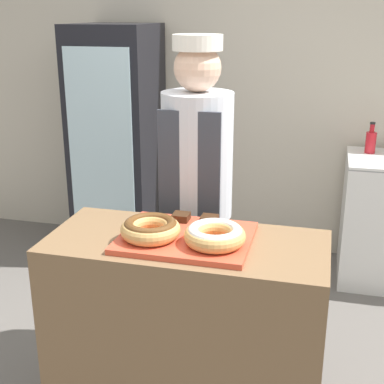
% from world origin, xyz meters
% --- Properties ---
extents(wall_back, '(8.00, 0.06, 2.70)m').
position_xyz_m(wall_back, '(0.00, 2.13, 1.35)').
color(wall_back, beige).
rests_on(wall_back, ground_plane).
extents(display_counter, '(1.17, 0.53, 0.94)m').
position_xyz_m(display_counter, '(0.00, 0.00, 0.47)').
color(display_counter, brown).
rests_on(display_counter, ground_plane).
extents(serving_tray, '(0.54, 0.43, 0.02)m').
position_xyz_m(serving_tray, '(0.00, 0.00, 0.95)').
color(serving_tray, '#D84C33').
rests_on(serving_tray, display_counter).
extents(donut_chocolate_glaze, '(0.25, 0.25, 0.08)m').
position_xyz_m(donut_chocolate_glaze, '(-0.13, -0.06, 1.00)').
color(donut_chocolate_glaze, tan).
rests_on(donut_chocolate_glaze, serving_tray).
extents(donut_light_glaze, '(0.25, 0.25, 0.08)m').
position_xyz_m(donut_light_glaze, '(0.13, -0.06, 1.00)').
color(donut_light_glaze, tan).
rests_on(donut_light_glaze, serving_tray).
extents(brownie_back_left, '(0.07, 0.07, 0.03)m').
position_xyz_m(brownie_back_left, '(-0.06, 0.15, 0.98)').
color(brownie_back_left, '#382111').
rests_on(brownie_back_left, serving_tray).
extents(brownie_back_right, '(0.07, 0.07, 0.03)m').
position_xyz_m(brownie_back_right, '(0.06, 0.15, 0.98)').
color(brownie_back_right, '#382111').
rests_on(brownie_back_right, serving_tray).
extents(baker_person, '(0.36, 0.36, 1.74)m').
position_xyz_m(baker_person, '(-0.09, 0.54, 0.93)').
color(baker_person, '#4C4C51').
rests_on(baker_person, ground_plane).
extents(beverage_fridge, '(0.59, 0.64, 1.76)m').
position_xyz_m(beverage_fridge, '(-1.01, 1.75, 0.88)').
color(beverage_fridge, black).
rests_on(beverage_fridge, ground_plane).
extents(bottle_red, '(0.07, 0.07, 0.22)m').
position_xyz_m(bottle_red, '(0.84, 1.88, 0.98)').
color(bottle_red, red).
rests_on(bottle_red, chest_freezer).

